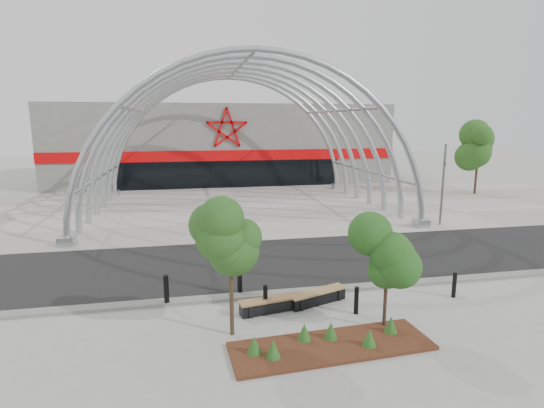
{
  "coord_description": "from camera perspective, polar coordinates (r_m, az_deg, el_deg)",
  "views": [
    {
      "loc": [
        -3.7,
        -14.69,
        6.34
      ],
      "look_at": [
        0.0,
        4.0,
        2.6
      ],
      "focal_mm": 28.0,
      "sensor_mm": 36.0,
      "label": 1
    }
  ],
  "objects": [
    {
      "name": "ground",
      "position": [
        16.42,
        2.77,
        -11.62
      ],
      "size": [
        140.0,
        140.0,
        0.0
      ],
      "primitive_type": "plane",
      "color": "#979691",
      "rests_on": "ground"
    },
    {
      "name": "bollard_2",
      "position": [
        14.6,
        -0.9,
        -12.6
      ],
      "size": [
        0.15,
        0.15,
        0.93
      ],
      "primitive_type": "cylinder",
      "color": "black",
      "rests_on": "ground"
    },
    {
      "name": "bollard_3",
      "position": [
        14.73,
        11.27,
        -12.6
      ],
      "size": [
        0.15,
        0.15,
        0.94
      ],
      "primitive_type": "cylinder",
      "color": "black",
      "rests_on": "ground"
    },
    {
      "name": "kerb",
      "position": [
        16.17,
        2.99,
        -11.75
      ],
      "size": [
        60.0,
        0.5,
        0.12
      ],
      "primitive_type": "cube",
      "color": "slate",
      "rests_on": "ground"
    },
    {
      "name": "street_tree_0",
      "position": [
        12.37,
        -5.6,
        -5.16
      ],
      "size": [
        1.76,
        1.76,
        4.02
      ],
      "color": "#2F2514",
      "rests_on": "ground"
    },
    {
      "name": "signal_pole",
      "position": [
        27.71,
        21.99,
        2.56
      ],
      "size": [
        0.14,
        0.7,
        5.0
      ],
      "color": "slate",
      "rests_on": "ground"
    },
    {
      "name": "bollard_4",
      "position": [
        17.06,
        23.31,
        -9.97
      ],
      "size": [
        0.15,
        0.15,
        0.94
      ],
      "primitive_type": "cylinder",
      "color": "black",
      "rests_on": "ground"
    },
    {
      "name": "bollard_0",
      "position": [
        15.47,
        -14.01,
        -11.2
      ],
      "size": [
        0.18,
        0.18,
        1.11
      ],
      "primitive_type": "cylinder",
      "color": "black",
      "rests_on": "ground"
    },
    {
      "name": "vault_canopy",
      "position": [
        31.06,
        -4.12,
        -0.67
      ],
      "size": [
        20.8,
        15.8,
        20.36
      ],
      "color": "#A2A8AC",
      "rests_on": "ground"
    },
    {
      "name": "forecourt",
      "position": [
        31.06,
        -4.12,
        -0.67
      ],
      "size": [
        60.0,
        17.0,
        0.04
      ],
      "primitive_type": "cube",
      "color": "#9E988E",
      "rests_on": "ground"
    },
    {
      "name": "planting_bed",
      "position": [
        12.76,
        7.63,
        -18.04
      ],
      "size": [
        5.87,
        2.13,
        0.61
      ],
      "color": "#3F170F",
      "rests_on": "ground"
    },
    {
      "name": "bg_tree_1",
      "position": [
        41.02,
        26.05,
        7.06
      ],
      "size": [
        2.7,
        2.7,
        5.91
      ],
      "color": "black",
      "rests_on": "ground"
    },
    {
      "name": "road",
      "position": [
        19.61,
        0.29,
        -7.73
      ],
      "size": [
        140.0,
        7.0,
        0.02
      ],
      "primitive_type": "cube",
      "color": "black",
      "rests_on": "ground"
    },
    {
      "name": "arena_building",
      "position": [
        48.34,
        -6.87,
        8.23
      ],
      "size": [
        34.0,
        15.24,
        8.0
      ],
      "color": "slate",
      "rests_on": "ground"
    },
    {
      "name": "bench_0",
      "position": [
        14.71,
        0.0,
        -13.42
      ],
      "size": [
        2.31,
        0.89,
        0.47
      ],
      "color": "black",
      "rests_on": "ground"
    },
    {
      "name": "street_tree_1",
      "position": [
        13.32,
        15.28,
        -6.81
      ],
      "size": [
        1.37,
        1.37,
        3.25
      ],
      "color": "black",
      "rests_on": "ground"
    },
    {
      "name": "bench_1",
      "position": [
        15.39,
        6.15,
        -12.35
      ],
      "size": [
        2.28,
        1.22,
        0.47
      ],
      "color": "black",
      "rests_on": "ground"
    },
    {
      "name": "bollard_1",
      "position": [
        15.92,
        -4.35,
        -10.25
      ],
      "size": [
        0.18,
        0.18,
        1.1
      ],
      "primitive_type": "cylinder",
      "color": "black",
      "rests_on": "ground"
    }
  ]
}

